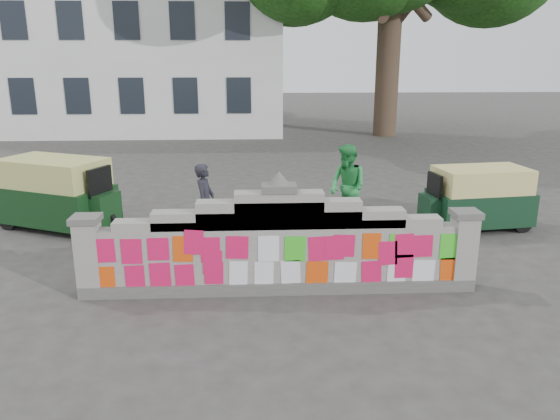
{
  "coord_description": "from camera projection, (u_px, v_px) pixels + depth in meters",
  "views": [
    {
      "loc": [
        -0.4,
        -8.27,
        3.73
      ],
      "look_at": [
        0.07,
        1.0,
        1.1
      ],
      "focal_mm": 35.0,
      "sensor_mm": 36.0,
      "label": 1
    }
  ],
  "objects": [
    {
      "name": "building",
      "position": [
        126.0,
        50.0,
        28.67
      ],
      "size": [
        16.0,
        10.0,
        8.9
      ],
      "color": "silver",
      "rests_on": "ground"
    },
    {
      "name": "rickshaw_left",
      "position": [
        58.0,
        193.0,
        12.07
      ],
      "size": [
        2.9,
        2.2,
        1.56
      ],
      "rotation": [
        0.0,
        0.0,
        -0.43
      ],
      "color": "#113315",
      "rests_on": "ground"
    },
    {
      "name": "ground",
      "position": [
        279.0,
        291.0,
        8.98
      ],
      "size": [
        100.0,
        100.0,
        0.0
      ],
      "primitive_type": "plane",
      "color": "#383533",
      "rests_on": "ground"
    },
    {
      "name": "cyclist_bike",
      "position": [
        206.0,
        229.0,
        10.73
      ],
      "size": [
        1.76,
        0.93,
        0.88
      ],
      "primitive_type": "imported",
      "rotation": [
        0.0,
        0.0,
        1.36
      ],
      "color": "black",
      "rests_on": "ground"
    },
    {
      "name": "pedestrian",
      "position": [
        347.0,
        187.0,
        12.02
      ],
      "size": [
        1.07,
        1.15,
        1.88
      ],
      "primitive_type": "imported",
      "rotation": [
        0.0,
        0.0,
        -1.04
      ],
      "color": "green",
      "rests_on": "ground"
    },
    {
      "name": "rickshaw_right",
      "position": [
        477.0,
        197.0,
        12.07
      ],
      "size": [
        2.53,
        1.41,
        1.37
      ],
      "rotation": [
        0.0,
        0.0,
        3.27
      ],
      "color": "black",
      "rests_on": "ground"
    },
    {
      "name": "parapet_wall",
      "position": [
        279.0,
        248.0,
        8.77
      ],
      "size": [
        6.48,
        0.44,
        2.01
      ],
      "color": "#4C4C49",
      "rests_on": "ground"
    },
    {
      "name": "cyclist_rider",
      "position": [
        205.0,
        214.0,
        10.65
      ],
      "size": [
        0.46,
        0.61,
        1.49
      ],
      "primitive_type": "imported",
      "rotation": [
        0.0,
        0.0,
        1.36
      ],
      "color": "black",
      "rests_on": "ground"
    }
  ]
}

